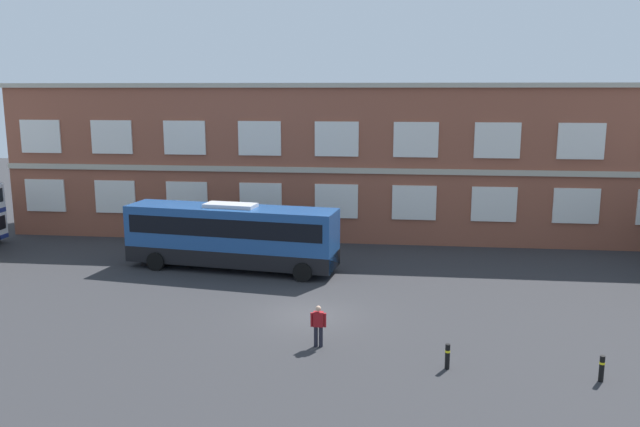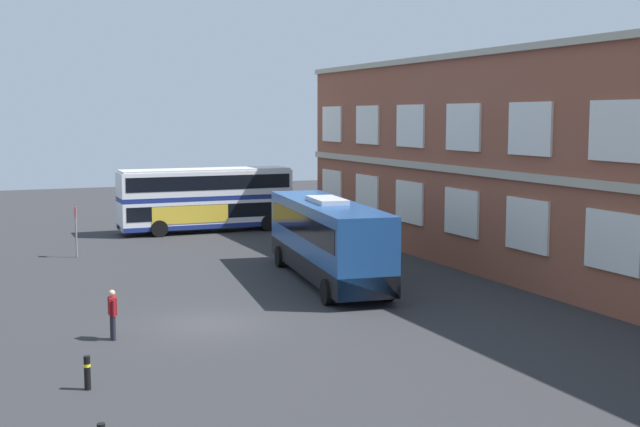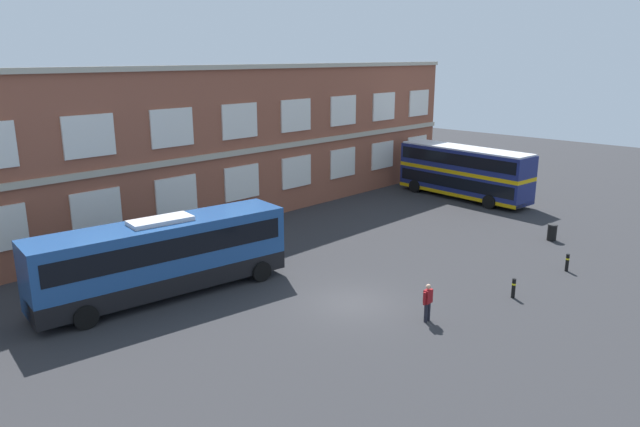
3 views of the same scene
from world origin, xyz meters
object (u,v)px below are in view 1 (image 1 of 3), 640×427
safety_bollard_west (447,356)px  waiting_passenger (318,324)px  safety_bollard_east (602,368)px  touring_coach (231,237)px

safety_bollard_west → waiting_passenger: bearing=163.0°
safety_bollard_east → waiting_passenger: bearing=169.3°
touring_coach → waiting_passenger: (6.21, -10.58, -0.98)m
safety_bollard_west → touring_coach: bearing=132.7°
touring_coach → waiting_passenger: 12.30m
safety_bollard_west → safety_bollard_east: (5.28, -0.43, 0.00)m
waiting_passenger → touring_coach: bearing=120.4°
waiting_passenger → safety_bollard_west: 5.18m
waiting_passenger → safety_bollard_west: waiting_passenger is taller
touring_coach → safety_bollard_east: size_ratio=12.89×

